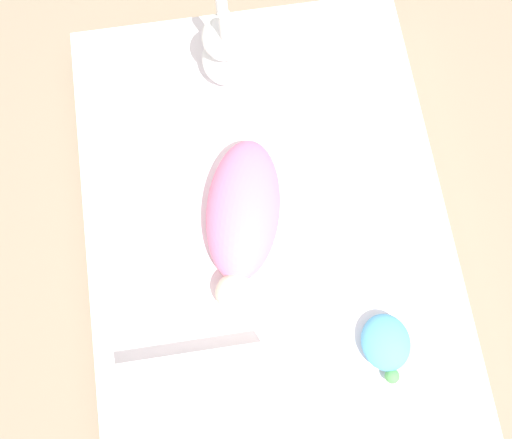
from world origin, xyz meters
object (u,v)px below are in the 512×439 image
(swaddled_baby, at_px, (243,217))
(turtle_plush, at_px, (386,344))
(bunny_plush, at_px, (226,50))
(pillow, at_px, (198,413))

(swaddled_baby, distance_m, turtle_plush, 0.53)
(swaddled_baby, xyz_separation_m, bunny_plush, (-0.50, 0.02, 0.06))
(pillow, bearing_deg, bunny_plush, 167.82)
(pillow, bearing_deg, swaddled_baby, 159.18)
(swaddled_baby, height_order, bunny_plush, bunny_plush)
(pillow, relative_size, bunny_plush, 1.10)
(bunny_plush, xyz_separation_m, turtle_plush, (0.91, 0.31, -0.10))
(swaddled_baby, height_order, turtle_plush, swaddled_baby)
(pillow, relative_size, turtle_plush, 2.10)
(pillow, distance_m, turtle_plush, 0.54)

